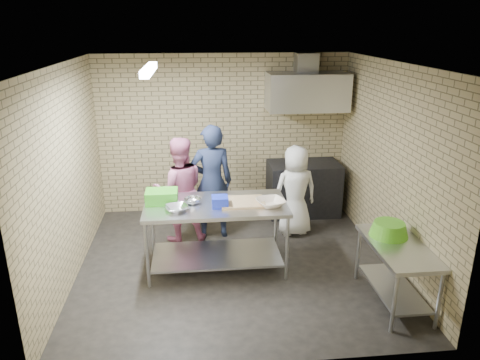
% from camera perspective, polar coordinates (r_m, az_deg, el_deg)
% --- Properties ---
extents(floor, '(4.20, 4.20, 0.00)m').
position_cam_1_polar(floor, '(6.41, -0.72, -10.37)').
color(floor, black).
rests_on(floor, ground).
extents(ceiling, '(4.20, 4.20, 0.00)m').
position_cam_1_polar(ceiling, '(5.60, -0.83, 14.43)').
color(ceiling, black).
rests_on(ceiling, ground).
extents(back_wall, '(4.20, 0.06, 2.70)m').
position_cam_1_polar(back_wall, '(7.79, -2.11, 5.72)').
color(back_wall, tan).
rests_on(back_wall, ground).
extents(front_wall, '(4.20, 0.06, 2.70)m').
position_cam_1_polar(front_wall, '(4.02, 1.84, -7.66)').
color(front_wall, tan).
rests_on(front_wall, ground).
extents(left_wall, '(0.06, 4.00, 2.70)m').
position_cam_1_polar(left_wall, '(6.06, -20.96, 0.46)').
color(left_wall, tan).
rests_on(left_wall, ground).
extents(right_wall, '(0.06, 4.00, 2.70)m').
position_cam_1_polar(right_wall, '(6.40, 18.32, 1.71)').
color(right_wall, tan).
rests_on(right_wall, ground).
extents(prep_table, '(1.86, 0.93, 0.93)m').
position_cam_1_polar(prep_table, '(6.12, -2.99, -7.01)').
color(prep_table, silver).
rests_on(prep_table, floor).
extents(side_counter, '(0.60, 1.20, 0.75)m').
position_cam_1_polar(side_counter, '(5.74, 18.91, -11.05)').
color(side_counter, silver).
rests_on(side_counter, floor).
extents(stove, '(1.20, 0.70, 0.90)m').
position_cam_1_polar(stove, '(7.92, 7.94, -1.03)').
color(stove, black).
rests_on(stove, floor).
extents(range_hood, '(1.30, 0.60, 0.60)m').
position_cam_1_polar(range_hood, '(7.56, 8.43, 10.91)').
color(range_hood, silver).
rests_on(range_hood, back_wall).
extents(hood_duct, '(0.35, 0.30, 0.30)m').
position_cam_1_polar(hood_duct, '(7.66, 8.32, 14.41)').
color(hood_duct, '#A5A8AD').
rests_on(hood_duct, back_wall).
extents(wall_shelf, '(0.80, 0.20, 0.04)m').
position_cam_1_polar(wall_shelf, '(7.85, 10.18, 9.79)').
color(wall_shelf, '#3F2B19').
rests_on(wall_shelf, back_wall).
extents(fluorescent_fixture, '(0.10, 1.25, 0.08)m').
position_cam_1_polar(fluorescent_fixture, '(5.60, -11.36, 13.46)').
color(fluorescent_fixture, white).
rests_on(fluorescent_fixture, ceiling).
extents(green_crate, '(0.41, 0.31, 0.17)m').
position_cam_1_polar(green_crate, '(6.02, -9.81, -2.05)').
color(green_crate, green).
rests_on(green_crate, prep_table).
extents(blue_tub, '(0.21, 0.21, 0.13)m').
position_cam_1_polar(blue_tub, '(5.82, -2.54, -2.73)').
color(blue_tub, '#192CBB').
rests_on(blue_tub, prep_table).
extents(cutting_board, '(0.57, 0.43, 0.03)m').
position_cam_1_polar(cutting_board, '(5.93, 0.32, -2.79)').
color(cutting_board, tan).
rests_on(cutting_board, prep_table).
extents(mixing_bowl_a, '(0.36, 0.36, 0.07)m').
position_cam_1_polar(mixing_bowl_a, '(5.73, -7.97, -3.58)').
color(mixing_bowl_a, silver).
rests_on(mixing_bowl_a, prep_table).
extents(mixing_bowl_b, '(0.27, 0.27, 0.07)m').
position_cam_1_polar(mixing_bowl_b, '(5.96, -5.98, -2.60)').
color(mixing_bowl_b, '#B5B7BC').
rests_on(mixing_bowl_b, prep_table).
extents(ceramic_bowl, '(0.44, 0.44, 0.09)m').
position_cam_1_polar(ceramic_bowl, '(5.85, 3.87, -2.87)').
color(ceramic_bowl, beige).
rests_on(ceramic_bowl, prep_table).
extents(green_basin, '(0.46, 0.46, 0.17)m').
position_cam_1_polar(green_basin, '(5.72, 18.21, -5.86)').
color(green_basin, '#59C626').
rests_on(green_basin, side_counter).
extents(bottle_red, '(0.07, 0.07, 0.18)m').
position_cam_1_polar(bottle_red, '(7.77, 8.43, 10.61)').
color(bottle_red, '#B22619').
rests_on(bottle_red, wall_shelf).
extents(bottle_green, '(0.06, 0.06, 0.15)m').
position_cam_1_polar(bottle_green, '(7.88, 11.29, 10.45)').
color(bottle_green, green).
rests_on(bottle_green, wall_shelf).
extents(man_navy, '(0.68, 0.48, 1.77)m').
position_cam_1_polar(man_navy, '(6.85, -3.58, -0.27)').
color(man_navy, '#151935').
rests_on(man_navy, floor).
extents(woman_pink, '(0.86, 0.71, 1.61)m').
position_cam_1_polar(woman_pink, '(6.81, -7.63, -1.26)').
color(woman_pink, '#C96A93').
rests_on(woman_pink, floor).
extents(woman_white, '(0.76, 0.55, 1.42)m').
position_cam_1_polar(woman_white, '(7.03, 6.95, -1.36)').
color(woman_white, white).
rests_on(woman_white, floor).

